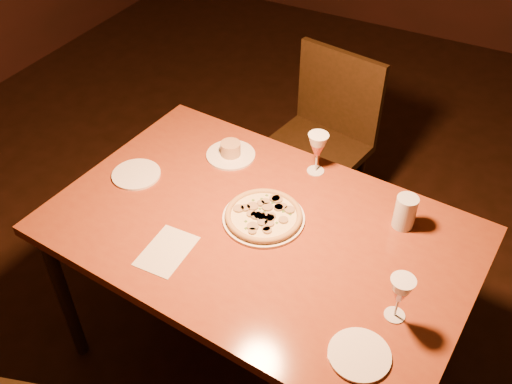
% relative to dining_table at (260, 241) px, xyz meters
% --- Properties ---
extents(floor, '(7.00, 7.00, 0.00)m').
position_rel_dining_table_xyz_m(floor, '(0.20, -0.06, -0.72)').
color(floor, black).
rests_on(floor, ground).
extents(dining_table, '(1.54, 1.07, 0.79)m').
position_rel_dining_table_xyz_m(dining_table, '(0.00, 0.00, 0.00)').
color(dining_table, brown).
rests_on(dining_table, floor).
extents(chair_far, '(0.53, 0.53, 0.95)m').
position_rel_dining_table_xyz_m(chair_far, '(-0.14, 0.92, -0.18)').
color(chair_far, black).
rests_on(chair_far, floor).
extents(pizza_plate, '(0.29, 0.29, 0.03)m').
position_rel_dining_table_xyz_m(pizza_plate, '(-0.01, 0.04, 0.09)').
color(pizza_plate, white).
rests_on(pizza_plate, dining_table).
extents(ramekin_saucer, '(0.20, 0.20, 0.06)m').
position_rel_dining_table_xyz_m(ramekin_saucer, '(-0.30, 0.31, 0.09)').
color(ramekin_saucer, white).
rests_on(ramekin_saucer, dining_table).
extents(wine_glass_far, '(0.08, 0.08, 0.18)m').
position_rel_dining_table_xyz_m(wine_glass_far, '(0.05, 0.38, 0.16)').
color(wine_glass_far, '#CC5E55').
rests_on(wine_glass_far, dining_table).
extents(wine_glass_right, '(0.07, 0.07, 0.17)m').
position_rel_dining_table_xyz_m(wine_glass_right, '(0.54, -0.14, 0.15)').
color(wine_glass_right, '#CC5E55').
rests_on(wine_glass_right, dining_table).
extents(water_tumbler, '(0.08, 0.08, 0.13)m').
position_rel_dining_table_xyz_m(water_tumbler, '(0.44, 0.25, 0.13)').
color(water_tumbler, '#B3BEC3').
rests_on(water_tumbler, dining_table).
extents(side_plate_left, '(0.19, 0.19, 0.01)m').
position_rel_dining_table_xyz_m(side_plate_left, '(-0.56, 0.03, 0.07)').
color(side_plate_left, white).
rests_on(side_plate_left, dining_table).
extents(side_plate_near, '(0.18, 0.18, 0.01)m').
position_rel_dining_table_xyz_m(side_plate_near, '(0.49, -0.32, 0.07)').
color(side_plate_near, white).
rests_on(side_plate_near, dining_table).
extents(menu_card, '(0.15, 0.21, 0.00)m').
position_rel_dining_table_xyz_m(menu_card, '(-0.22, -0.25, 0.07)').
color(menu_card, beige).
rests_on(menu_card, dining_table).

